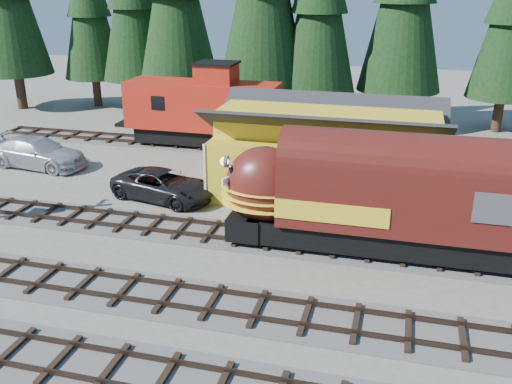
% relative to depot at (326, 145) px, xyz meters
% --- Properties ---
extents(ground, '(120.00, 120.00, 0.00)m').
position_rel_depot_xyz_m(ground, '(0.00, -10.50, -2.96)').
color(ground, '#6B665B').
rests_on(ground, ground).
extents(track_spur, '(32.00, 3.20, 0.33)m').
position_rel_depot_xyz_m(track_spur, '(-10.00, 7.50, -2.90)').
color(track_spur, '#4C4947').
rests_on(track_spur, ground).
extents(depot, '(12.80, 7.00, 5.30)m').
position_rel_depot_xyz_m(depot, '(0.00, 0.00, 0.00)').
color(depot, gold).
rests_on(depot, ground).
extents(locomotive, '(15.52, 3.09, 4.22)m').
position_rel_depot_xyz_m(locomotive, '(3.65, -6.50, -0.49)').
color(locomotive, black).
rests_on(locomotive, ground).
extents(caboose, '(10.85, 3.15, 5.64)m').
position_rel_depot_xyz_m(caboose, '(-9.82, 7.50, -0.19)').
color(caboose, black).
rests_on(caboose, ground).
extents(pickup_truck_a, '(6.34, 3.93, 1.64)m').
position_rel_depot_xyz_m(pickup_truck_a, '(-8.51, -2.82, -2.14)').
color(pickup_truck_a, black).
rests_on(pickup_truck_a, ground).
extents(pickup_truck_b, '(6.82, 3.31, 1.91)m').
position_rel_depot_xyz_m(pickup_truck_b, '(-18.68, 0.38, -2.01)').
color(pickup_truck_b, '#B4B7BD').
rests_on(pickup_truck_b, ground).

